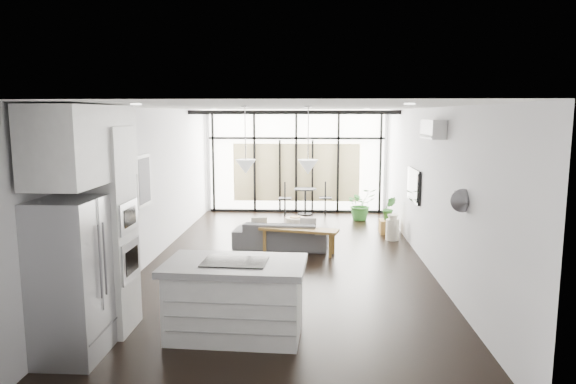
# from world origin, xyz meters

# --- Properties ---
(floor) EXTENTS (5.00, 10.00, 0.00)m
(floor) POSITION_xyz_m (0.00, 0.00, 0.00)
(floor) COLOR black
(floor) RESTS_ON ground
(ceiling) EXTENTS (5.00, 10.00, 0.00)m
(ceiling) POSITION_xyz_m (0.00, 0.00, 2.80)
(ceiling) COLOR white
(ceiling) RESTS_ON ground
(wall_left) EXTENTS (0.02, 10.00, 2.80)m
(wall_left) POSITION_xyz_m (-2.50, 0.00, 1.40)
(wall_left) COLOR white
(wall_left) RESTS_ON ground
(wall_right) EXTENTS (0.02, 10.00, 2.80)m
(wall_right) POSITION_xyz_m (2.50, 0.00, 1.40)
(wall_right) COLOR white
(wall_right) RESTS_ON ground
(wall_back) EXTENTS (5.00, 0.02, 2.80)m
(wall_back) POSITION_xyz_m (0.00, 5.00, 1.40)
(wall_back) COLOR white
(wall_back) RESTS_ON ground
(wall_front) EXTENTS (5.00, 0.02, 2.80)m
(wall_front) POSITION_xyz_m (0.00, -5.00, 1.40)
(wall_front) COLOR white
(wall_front) RESTS_ON ground
(glazing) EXTENTS (5.00, 0.20, 2.80)m
(glazing) POSITION_xyz_m (0.00, 4.88, 1.40)
(glazing) COLOR black
(glazing) RESTS_ON ground
(skylight) EXTENTS (4.70, 1.90, 0.06)m
(skylight) POSITION_xyz_m (0.00, 4.00, 2.77)
(skylight) COLOR white
(skylight) RESTS_ON ceiling
(neighbour_building) EXTENTS (3.50, 0.02, 1.60)m
(neighbour_building) POSITION_xyz_m (0.00, 4.95, 1.10)
(neighbour_building) COLOR beige
(neighbour_building) RESTS_ON ground
(island) EXTENTS (1.74, 1.09, 0.92)m
(island) POSITION_xyz_m (-0.47, -3.23, 0.46)
(island) COLOR silver
(island) RESTS_ON floor
(cooktop) EXTENTS (0.79, 0.55, 0.01)m
(cooktop) POSITION_xyz_m (-0.47, -3.23, 0.93)
(cooktop) COLOR black
(cooktop) RESTS_ON island
(fridge) EXTENTS (0.69, 0.86, 1.78)m
(fridge) POSITION_xyz_m (-2.19, -3.85, 0.89)
(fridge) COLOR #A0A0A5
(fridge) RESTS_ON floor
(appliance_column) EXTENTS (0.66, 0.69, 2.54)m
(appliance_column) POSITION_xyz_m (-2.10, -3.15, 1.27)
(appliance_column) COLOR silver
(appliance_column) RESTS_ON floor
(upper_cabinets) EXTENTS (0.62, 1.75, 0.86)m
(upper_cabinets) POSITION_xyz_m (-2.12, -3.50, 2.35)
(upper_cabinets) COLOR silver
(upper_cabinets) RESTS_ON wall_left
(pendant_left) EXTENTS (0.26, 0.26, 0.18)m
(pendant_left) POSITION_xyz_m (-0.40, -2.65, 2.02)
(pendant_left) COLOR white
(pendant_left) RESTS_ON ceiling
(pendant_right) EXTENTS (0.26, 0.26, 0.18)m
(pendant_right) POSITION_xyz_m (0.40, -2.65, 2.02)
(pendant_right) COLOR white
(pendant_right) RESTS_ON ceiling
(sofa) EXTENTS (1.92, 0.70, 0.74)m
(sofa) POSITION_xyz_m (-0.17, 0.96, 0.37)
(sofa) COLOR #464648
(sofa) RESTS_ON floor
(console_bench) EXTENTS (1.59, 0.74, 0.50)m
(console_bench) POSITION_xyz_m (0.20, 0.58, 0.25)
(console_bench) COLOR brown
(console_bench) RESTS_ON floor
(pouf) EXTENTS (0.51, 0.51, 0.36)m
(pouf) POSITION_xyz_m (0.07, 2.30, 0.18)
(pouf) COLOR beige
(pouf) RESTS_ON floor
(crate) EXTENTS (0.41, 0.41, 0.31)m
(crate) POSITION_xyz_m (2.20, 2.39, 0.15)
(crate) COLOR brown
(crate) RESTS_ON floor
(plant_tall) EXTENTS (1.02, 1.06, 0.65)m
(plant_tall) POSITION_xyz_m (1.69, 3.86, 0.32)
(plant_tall) COLOR #2D6E28
(plant_tall) RESTS_ON floor
(plant_crate) EXTENTS (0.32, 0.55, 0.24)m
(plant_crate) POSITION_xyz_m (2.20, 2.39, 0.43)
(plant_crate) COLOR #2D6E28
(plant_crate) RESTS_ON crate
(milk_can) EXTENTS (0.32, 0.32, 0.56)m
(milk_can) POSITION_xyz_m (2.19, 1.75, 0.28)
(milk_can) COLOR beige
(milk_can) RESTS_ON floor
(bistro_set) EXTENTS (1.72, 0.88, 0.79)m
(bistro_set) POSITION_xyz_m (0.26, 4.52, 0.39)
(bistro_set) COLOR black
(bistro_set) RESTS_ON floor
(tv) EXTENTS (0.05, 1.10, 0.65)m
(tv) POSITION_xyz_m (2.46, 1.00, 1.30)
(tv) COLOR black
(tv) RESTS_ON wall_right
(ac_unit) EXTENTS (0.22, 0.90, 0.30)m
(ac_unit) POSITION_xyz_m (2.38, -0.80, 2.45)
(ac_unit) COLOR silver
(ac_unit) RESTS_ON wall_right
(framed_art) EXTENTS (0.04, 0.70, 0.90)m
(framed_art) POSITION_xyz_m (-2.47, -0.50, 1.55)
(framed_art) COLOR black
(framed_art) RESTS_ON wall_left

